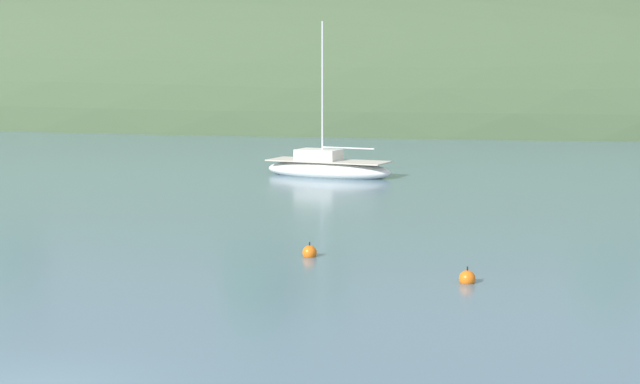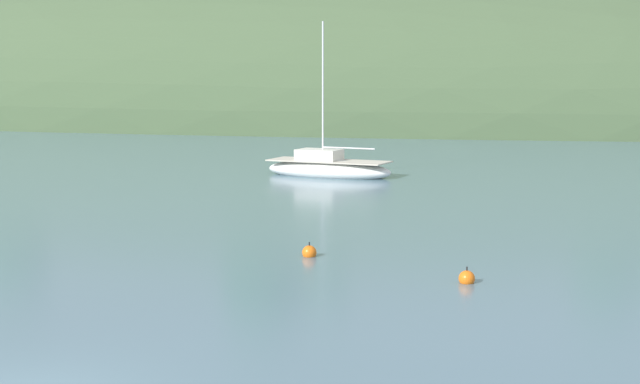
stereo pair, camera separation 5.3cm
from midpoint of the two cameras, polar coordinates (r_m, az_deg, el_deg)
far_shoreline_hill at (r=101.10m, az=-4.78°, el=3.93°), size 150.00×36.00×33.52m
sailboat_grey_yawl at (r=53.04m, az=0.47°, el=1.32°), size 7.10×3.38×8.14m
mooring_buoy_outer at (r=31.19m, az=-0.55°, el=-3.37°), size 0.44×0.44×0.54m
mooring_buoy_inner at (r=27.78m, az=8.17°, el=-4.76°), size 0.44×0.44×0.54m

